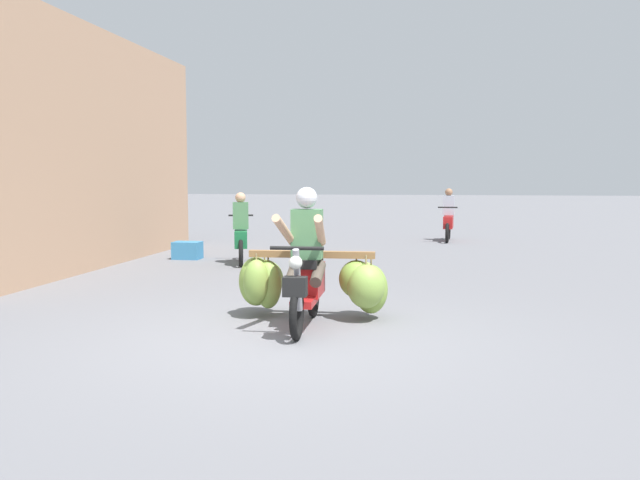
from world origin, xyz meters
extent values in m
plane|color=slate|center=(0.00, 0.00, 0.00)|extent=(120.00, 120.00, 0.00)
torus|color=black|center=(0.15, 0.02, 0.28)|extent=(0.09, 0.56, 0.56)
torus|color=black|center=(0.12, 1.22, 0.28)|extent=(0.09, 0.56, 0.56)
cube|color=red|center=(0.14, 0.52, 0.32)|extent=(0.25, 0.57, 0.08)
cube|color=red|center=(0.13, 0.92, 0.50)|extent=(0.30, 0.65, 0.36)
cube|color=black|center=(0.13, 0.84, 0.72)|extent=(0.28, 0.61, 0.10)
cylinder|color=gray|center=(0.15, 0.08, 0.62)|extent=(0.08, 0.28, 0.69)
cylinder|color=black|center=(0.15, 0.04, 0.96)|extent=(0.56, 0.05, 0.04)
sphere|color=silver|center=(0.15, -0.04, 0.82)|extent=(0.14, 0.14, 0.14)
cube|color=black|center=(0.16, -0.08, 0.58)|extent=(0.24, 0.17, 0.20)
cube|color=red|center=(0.15, 0.02, 0.58)|extent=(0.11, 0.28, 0.04)
cube|color=olive|center=(0.13, 1.07, 0.78)|extent=(1.50, 0.14, 0.08)
cube|color=olive|center=(0.12, 1.25, 0.75)|extent=(1.35, 0.11, 0.06)
ellipsoid|color=#86AA49|center=(0.78, 1.01, 0.42)|extent=(0.46, 0.42, 0.52)
cylinder|color=#998459|center=(0.78, 1.01, 0.72)|extent=(0.02, 0.02, 0.14)
ellipsoid|color=#7B9F3E|center=(0.66, 1.11, 0.49)|extent=(0.43, 0.39, 0.44)
cylinder|color=#998459|center=(0.66, 1.11, 0.74)|extent=(0.02, 0.02, 0.10)
ellipsoid|color=#7EA140|center=(0.82, 1.19, 0.36)|extent=(0.42, 0.38, 0.58)
cylinder|color=#998459|center=(0.82, 1.19, 0.71)|extent=(0.02, 0.02, 0.17)
ellipsoid|color=#84A847|center=(-0.51, 1.34, 0.43)|extent=(0.51, 0.47, 0.49)
cylinder|color=#998459|center=(-0.51, 1.34, 0.72)|extent=(0.02, 0.02, 0.15)
ellipsoid|color=#8EB251|center=(0.75, 1.37, 0.40)|extent=(0.38, 0.35, 0.52)
cylinder|color=#998459|center=(0.75, 1.37, 0.71)|extent=(0.02, 0.02, 0.16)
ellipsoid|color=#83A746|center=(-0.52, 0.98, 0.45)|extent=(0.38, 0.35, 0.53)
cylinder|color=#998459|center=(-0.52, 0.98, 0.74)|extent=(0.02, 0.02, 0.10)
ellipsoid|color=#85A948|center=(-0.40, 1.08, 0.41)|extent=(0.39, 0.37, 0.59)
cylinder|color=#998459|center=(-0.40, 1.08, 0.73)|extent=(0.02, 0.02, 0.12)
ellipsoid|color=#7FA342|center=(-0.58, 1.15, 0.43)|extent=(0.49, 0.46, 0.60)
cylinder|color=#998459|center=(-0.58, 1.15, 0.74)|extent=(0.02, 0.02, 0.10)
cube|color=#4C7F51|center=(0.14, 0.72, 1.05)|extent=(0.35, 0.23, 0.56)
sphere|color=silver|center=(0.14, 0.70, 1.46)|extent=(0.24, 0.24, 0.24)
cylinder|color=tan|center=(0.34, 0.39, 1.11)|extent=(0.16, 0.72, 0.39)
cylinder|color=tan|center=(-0.05, 0.38, 1.11)|extent=(0.12, 0.72, 0.39)
cylinder|color=#4C4238|center=(0.28, 0.61, 0.62)|extent=(0.14, 0.44, 0.27)
cylinder|color=#4C4238|center=(0.00, 0.60, 0.62)|extent=(0.14, 0.44, 0.27)
torus|color=black|center=(-2.30, 6.58, 0.26)|extent=(0.22, 0.52, 0.52)
torus|color=black|center=(-2.01, 5.52, 0.26)|extent=(0.22, 0.52, 0.52)
cube|color=#196638|center=(-2.13, 5.95, 0.50)|extent=(0.47, 0.93, 0.32)
cylinder|color=black|center=(-2.29, 6.53, 0.92)|extent=(0.49, 0.17, 0.04)
cube|color=#4C7F51|center=(-2.12, 5.93, 0.95)|extent=(0.34, 0.27, 0.52)
sphere|color=tan|center=(-2.13, 5.95, 1.30)|extent=(0.20, 0.20, 0.20)
torus|color=black|center=(1.96, 10.90, 0.26)|extent=(0.11, 0.52, 0.52)
torus|color=black|center=(2.04, 12.00, 0.26)|extent=(0.11, 0.52, 0.52)
cube|color=red|center=(2.01, 11.55, 0.50)|extent=(0.30, 0.91, 0.32)
cylinder|color=black|center=(1.97, 10.95, 0.92)|extent=(0.50, 0.07, 0.04)
cube|color=#B2B7C6|center=(2.01, 11.57, 0.95)|extent=(0.31, 0.22, 0.52)
sphere|color=#9E7051|center=(2.01, 11.55, 1.30)|extent=(0.20, 0.20, 0.20)
cube|color=tan|center=(-6.39, 5.34, 2.21)|extent=(3.78, 8.25, 4.42)
cube|color=teal|center=(-3.45, 6.55, 0.18)|extent=(0.56, 0.40, 0.36)
camera|label=1|loc=(1.49, -6.72, 1.68)|focal=37.83mm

